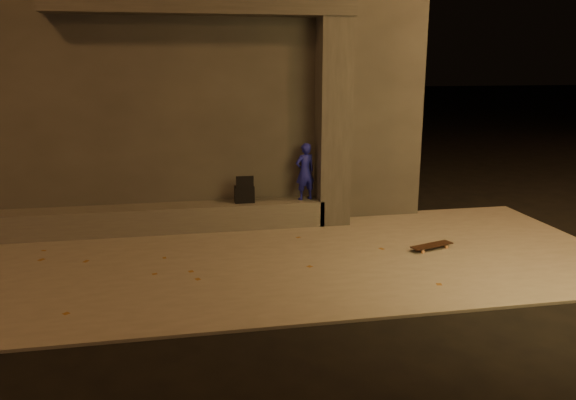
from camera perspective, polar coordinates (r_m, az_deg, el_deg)
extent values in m
plane|color=black|center=(6.60, -1.51, -12.24)|extent=(120.00, 120.00, 0.00)
cube|color=slate|center=(8.41, -3.74, -6.20)|extent=(11.00, 4.40, 0.04)
cube|color=#363331|center=(12.35, -11.33, 12.19)|extent=(9.00, 5.00, 5.20)
cube|color=#504C48|center=(9.97, -13.63, -1.88)|extent=(6.00, 0.55, 0.45)
cube|color=#363331|center=(10.01, 4.60, 7.72)|extent=(0.55, 0.55, 3.60)
cube|color=#363331|center=(9.70, -8.62, 18.90)|extent=(5.00, 0.70, 0.28)
imported|color=#16188F|center=(10.02, 1.74, 2.91)|extent=(0.43, 0.34, 1.02)
cube|color=black|center=(9.92, -4.45, 0.58)|extent=(0.35, 0.23, 0.28)
cube|color=black|center=(9.87, -4.48, 1.96)|extent=(0.31, 0.05, 0.20)
cube|color=black|center=(9.09, 14.41, -4.46)|extent=(0.76, 0.41, 0.02)
cylinder|color=tan|center=(9.32, 15.19, -4.37)|extent=(0.06, 0.04, 0.05)
cylinder|color=tan|center=(9.22, 15.80, -4.60)|extent=(0.06, 0.04, 0.05)
cylinder|color=tan|center=(9.00, 12.94, -4.89)|extent=(0.06, 0.04, 0.05)
cylinder|color=tan|center=(8.90, 13.54, -5.13)|extent=(0.06, 0.04, 0.05)
cube|color=#99999E|center=(9.26, 15.51, -4.30)|extent=(0.09, 0.16, 0.02)
cube|color=#99999E|center=(8.94, 13.25, -4.82)|extent=(0.09, 0.16, 0.02)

